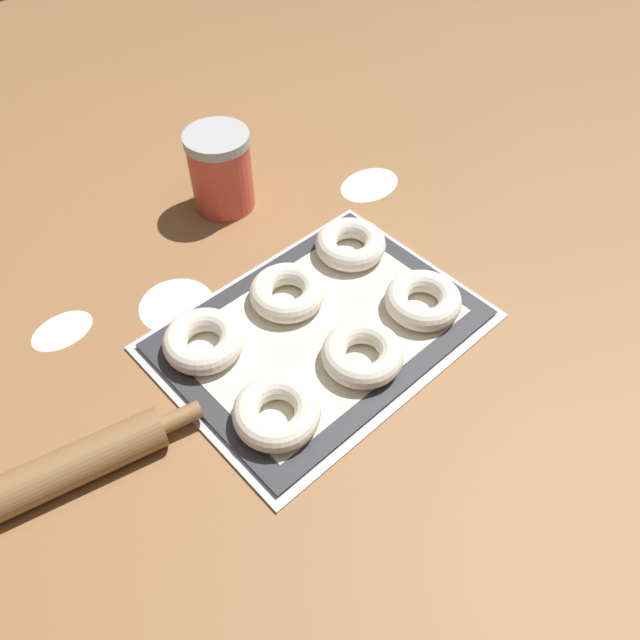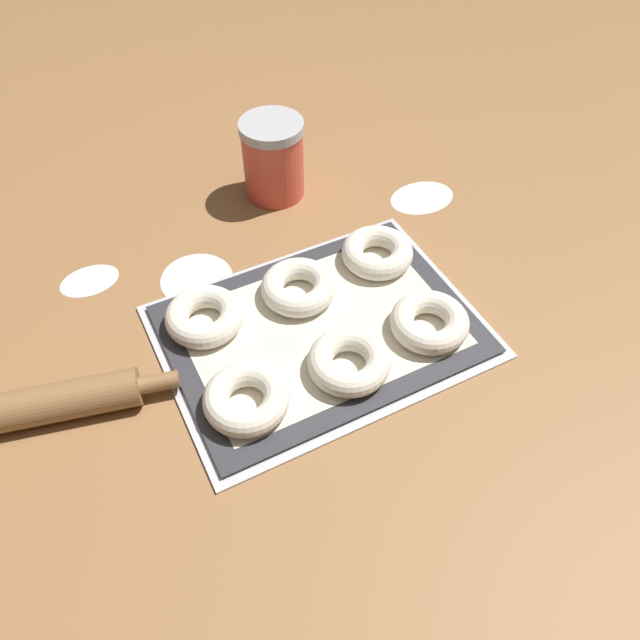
{
  "view_description": "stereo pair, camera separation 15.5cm",
  "coord_description": "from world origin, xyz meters",
  "px_view_note": "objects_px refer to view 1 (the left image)",
  "views": [
    {
      "loc": [
        -0.38,
        -0.4,
        0.68
      ],
      "look_at": [
        -0.0,
        0.02,
        0.03
      ],
      "focal_mm": 35.0,
      "sensor_mm": 36.0,
      "label": 1
    },
    {
      "loc": [
        -0.26,
        -0.48,
        0.68
      ],
      "look_at": [
        -0.0,
        0.02,
        0.03
      ],
      "focal_mm": 35.0,
      "sensor_mm": 36.0,
      "label": 2
    }
  ],
  "objects_px": {
    "rolling_pin": "(37,482)",
    "bagel_back_right": "(350,244)",
    "bagel_back_left": "(204,341)",
    "bagel_front_left": "(277,412)",
    "baking_tray": "(320,331)",
    "bagel_front_center": "(361,355)",
    "bagel_front_right": "(423,300)",
    "bagel_back_center": "(285,294)",
    "flour_canister": "(221,171)"
  },
  "relations": [
    {
      "from": "bagel_back_center",
      "to": "rolling_pin",
      "type": "height_order",
      "value": "rolling_pin"
    },
    {
      "from": "bagel_back_left",
      "to": "bagel_back_right",
      "type": "height_order",
      "value": "same"
    },
    {
      "from": "bagel_front_center",
      "to": "rolling_pin",
      "type": "relative_size",
      "value": 0.28
    },
    {
      "from": "baking_tray",
      "to": "bagel_front_center",
      "type": "relative_size",
      "value": 4.0
    },
    {
      "from": "bagel_front_right",
      "to": "rolling_pin",
      "type": "height_order",
      "value": "rolling_pin"
    },
    {
      "from": "bagel_back_right",
      "to": "rolling_pin",
      "type": "distance_m",
      "value": 0.54
    },
    {
      "from": "rolling_pin",
      "to": "bagel_front_right",
      "type": "bearing_deg",
      "value": -12.14
    },
    {
      "from": "bagel_front_left",
      "to": "bagel_back_left",
      "type": "relative_size",
      "value": 1.0
    },
    {
      "from": "bagel_front_left",
      "to": "rolling_pin",
      "type": "distance_m",
      "value": 0.28
    },
    {
      "from": "baking_tray",
      "to": "rolling_pin",
      "type": "distance_m",
      "value": 0.4
    },
    {
      "from": "bagel_front_left",
      "to": "rolling_pin",
      "type": "relative_size",
      "value": 0.28
    },
    {
      "from": "bagel_back_center",
      "to": "flour_canister",
      "type": "xyz_separation_m",
      "value": [
        0.08,
        0.25,
        0.04
      ]
    },
    {
      "from": "baking_tray",
      "to": "bagel_back_left",
      "type": "height_order",
      "value": "bagel_back_left"
    },
    {
      "from": "bagel_back_center",
      "to": "rolling_pin",
      "type": "bearing_deg",
      "value": -175.89
    },
    {
      "from": "flour_canister",
      "to": "rolling_pin",
      "type": "relative_size",
      "value": 0.35
    },
    {
      "from": "baking_tray",
      "to": "flour_canister",
      "type": "height_order",
      "value": "flour_canister"
    },
    {
      "from": "bagel_front_left",
      "to": "bagel_back_left",
      "type": "distance_m",
      "value": 0.15
    },
    {
      "from": "bagel_front_right",
      "to": "flour_canister",
      "type": "bearing_deg",
      "value": 98.06
    },
    {
      "from": "bagel_front_right",
      "to": "bagel_back_center",
      "type": "distance_m",
      "value": 0.2
    },
    {
      "from": "bagel_front_right",
      "to": "bagel_back_left",
      "type": "bearing_deg",
      "value": 150.96
    },
    {
      "from": "bagel_front_left",
      "to": "bagel_back_right",
      "type": "distance_m",
      "value": 0.32
    },
    {
      "from": "bagel_front_center",
      "to": "bagel_back_right",
      "type": "xyz_separation_m",
      "value": [
        0.14,
        0.16,
        0.0
      ]
    },
    {
      "from": "baking_tray",
      "to": "bagel_front_left",
      "type": "bearing_deg",
      "value": -152.42
    },
    {
      "from": "baking_tray",
      "to": "flour_canister",
      "type": "distance_m",
      "value": 0.34
    },
    {
      "from": "bagel_back_center",
      "to": "baking_tray",
      "type": "bearing_deg",
      "value": -87.24
    },
    {
      "from": "bagel_front_right",
      "to": "bagel_back_center",
      "type": "bearing_deg",
      "value": 133.68
    },
    {
      "from": "bagel_back_right",
      "to": "rolling_pin",
      "type": "relative_size",
      "value": 0.28
    },
    {
      "from": "bagel_front_right",
      "to": "flour_canister",
      "type": "height_order",
      "value": "flour_canister"
    },
    {
      "from": "rolling_pin",
      "to": "bagel_back_right",
      "type": "bearing_deg",
      "value": 4.2
    },
    {
      "from": "flour_canister",
      "to": "rolling_pin",
      "type": "bearing_deg",
      "value": -149.53
    },
    {
      "from": "bagel_front_center",
      "to": "bagel_back_center",
      "type": "relative_size",
      "value": 1.0
    },
    {
      "from": "bagel_front_left",
      "to": "bagel_front_center",
      "type": "xyz_separation_m",
      "value": [
        0.14,
        -0.01,
        0.0
      ]
    },
    {
      "from": "bagel_front_center",
      "to": "bagel_back_right",
      "type": "relative_size",
      "value": 1.0
    },
    {
      "from": "flour_canister",
      "to": "bagel_back_right",
      "type": "bearing_deg",
      "value": -75.3
    },
    {
      "from": "bagel_front_center",
      "to": "flour_canister",
      "type": "distance_m",
      "value": 0.41
    },
    {
      "from": "bagel_front_right",
      "to": "bagel_back_right",
      "type": "relative_size",
      "value": 1.0
    },
    {
      "from": "bagel_back_left",
      "to": "bagel_front_left",
      "type": "bearing_deg",
      "value": -90.29
    },
    {
      "from": "baking_tray",
      "to": "bagel_front_center",
      "type": "xyz_separation_m",
      "value": [
        -0.0,
        -0.08,
        0.02
      ]
    },
    {
      "from": "bagel_front_left",
      "to": "bagel_back_left",
      "type": "xyz_separation_m",
      "value": [
        0.0,
        0.15,
        0.0
      ]
    },
    {
      "from": "baking_tray",
      "to": "bagel_front_center",
      "type": "bearing_deg",
      "value": -90.82
    },
    {
      "from": "bagel_front_right",
      "to": "rolling_pin",
      "type": "distance_m",
      "value": 0.54
    },
    {
      "from": "bagel_back_center",
      "to": "flour_canister",
      "type": "distance_m",
      "value": 0.27
    },
    {
      "from": "flour_canister",
      "to": "rolling_pin",
      "type": "xyz_separation_m",
      "value": [
        -0.48,
        -0.28,
        -0.04
      ]
    },
    {
      "from": "bagel_back_center",
      "to": "bagel_front_center",
      "type": "bearing_deg",
      "value": -89.16
    },
    {
      "from": "bagel_back_left",
      "to": "rolling_pin",
      "type": "xyz_separation_m",
      "value": [
        -0.26,
        -0.04,
        -0.0
      ]
    },
    {
      "from": "bagel_front_left",
      "to": "flour_canister",
      "type": "xyz_separation_m",
      "value": [
        0.22,
        0.4,
        0.04
      ]
    },
    {
      "from": "baking_tray",
      "to": "rolling_pin",
      "type": "relative_size",
      "value": 1.12
    },
    {
      "from": "bagel_front_right",
      "to": "rolling_pin",
      "type": "xyz_separation_m",
      "value": [
        -0.53,
        0.11,
        -0.0
      ]
    },
    {
      "from": "bagel_front_left",
      "to": "flour_canister",
      "type": "relative_size",
      "value": 0.81
    },
    {
      "from": "bagel_front_left",
      "to": "rolling_pin",
      "type": "xyz_separation_m",
      "value": [
        -0.26,
        0.12,
        -0.0
      ]
    }
  ]
}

